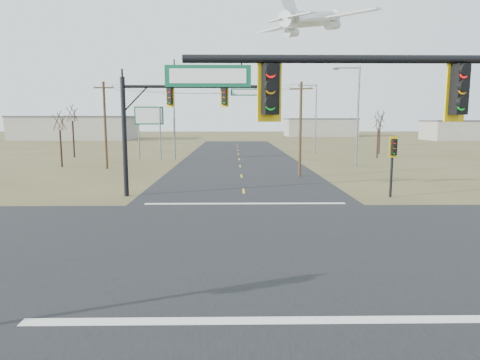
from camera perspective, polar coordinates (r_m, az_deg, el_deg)
name	(u,v)px	position (r m, az deg, el deg)	size (l,w,h in m)	color
ground	(250,239)	(18.32, 1.36, -7.84)	(320.00, 320.00, 0.00)	brown
road_ew	(250,239)	(18.31, 1.36, -7.81)	(160.00, 14.00, 0.02)	black
road_ns	(250,238)	(18.31, 1.36, -7.80)	(14.00, 160.00, 0.02)	black
stop_bar_near	(262,321)	(11.29, 2.91, -18.21)	(12.00, 0.40, 0.01)	silver
stop_bar_far	(245,204)	(25.60, 0.71, -3.16)	(12.00, 0.40, 0.01)	silver
mast_arm_near	(467,120)	(10.42, 27.98, 7.08)	(10.34, 0.57, 6.88)	black
mast_arm_far	(168,111)	(28.24, -9.62, 9.00)	(9.50, 0.55, 7.70)	black
pedestal_signal_ne	(393,152)	(29.05, 19.77, 3.50)	(0.62, 0.53, 3.97)	black
utility_pole_near	(300,127)	(37.80, 8.06, 6.95)	(1.93, 0.80, 8.22)	#46321E
utility_pole_far	(105,124)	(45.56, -17.54, 7.16)	(2.12, 0.54, 8.75)	#46321E
highway_sign	(149,123)	(53.71, -12.01, 7.48)	(3.48, 0.45, 6.55)	slate
streetlight_a	(356,110)	(47.97, 15.19, 8.94)	(2.97, 0.42, 10.60)	slate
streetlight_b	(314,115)	(64.89, 9.88, 8.59)	(2.84, 0.34, 10.16)	slate
streetlight_c	(176,111)	(54.68, -8.54, 9.05)	(2.99, 0.39, 10.70)	slate
bare_tree_a	(59,120)	(48.95, -22.95, 7.34)	(3.29, 3.29, 6.21)	black
bare_tree_b	(72,112)	(60.98, -21.49, 8.38)	(3.64, 3.64, 7.38)	black
bare_tree_c	(379,121)	(58.56, 17.99, 7.52)	(3.01, 3.01, 6.15)	black
bare_tree_d	(380,116)	(65.19, 18.23, 8.12)	(3.13, 3.13, 6.82)	black
warehouse_left	(76,128)	(114.57, -21.07, 6.44)	(28.00, 14.00, 5.50)	#9F988D
warehouse_mid	(320,128)	(130.18, 10.60, 6.87)	(20.00, 12.00, 5.00)	#9F988D
warehouse_right	(465,131)	(116.77, 27.78, 5.83)	(18.00, 10.00, 4.50)	#9F988D
jet_airliner	(312,19)	(97.49, 9.54, 20.44)	(28.34, 28.26, 12.68)	silver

